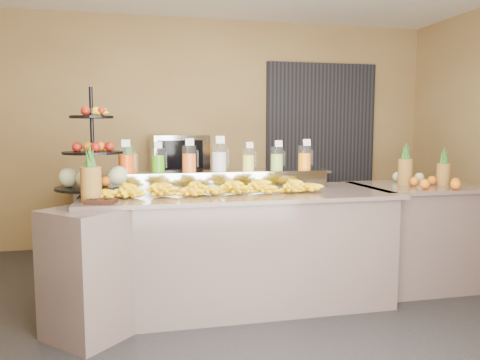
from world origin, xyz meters
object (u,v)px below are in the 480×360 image
object	(u,v)px
pitcher_tray	(219,180)
oven_warmer	(179,154)
condiment_caddy	(101,201)
right_fruit_pile	(429,178)
fruit_stand	(98,167)
banana_heap	(212,186)

from	to	relation	value
pitcher_tray	oven_warmer	bearing A→B (deg)	96.75
condiment_caddy	right_fruit_pile	world-z (taller)	right_fruit_pile
oven_warmer	condiment_caddy	bearing A→B (deg)	-114.98
pitcher_tray	fruit_stand	xyz separation A→B (m)	(-1.00, -0.12, 0.14)
banana_heap	oven_warmer	bearing A→B (deg)	92.03
condiment_caddy	fruit_stand	bearing A→B (deg)	95.25
condiment_caddy	oven_warmer	world-z (taller)	oven_warmer
pitcher_tray	right_fruit_pile	world-z (taller)	right_fruit_pile
pitcher_tray	banana_heap	xyz separation A→B (m)	(-0.13, -0.37, -0.01)
condiment_caddy	banana_heap	bearing A→B (deg)	18.97
oven_warmer	right_fruit_pile	bearing A→B (deg)	-50.60
banana_heap	right_fruit_pile	bearing A→B (deg)	2.59
pitcher_tray	fruit_stand	size ratio (longest dim) A/B	2.21
fruit_stand	oven_warmer	xyz separation A→B (m)	(0.80, 1.79, 0.00)
banana_heap	right_fruit_pile	world-z (taller)	right_fruit_pile
fruit_stand	oven_warmer	size ratio (longest dim) A/B	1.27
pitcher_tray	condiment_caddy	distance (m)	1.15
pitcher_tray	banana_heap	distance (m)	0.39
condiment_caddy	oven_warmer	size ratio (longest dim) A/B	0.30
pitcher_tray	fruit_stand	bearing A→B (deg)	-173.20
condiment_caddy	right_fruit_pile	bearing A→B (deg)	7.56
condiment_caddy	oven_warmer	xyz separation A→B (m)	(0.75, 2.32, 0.20)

